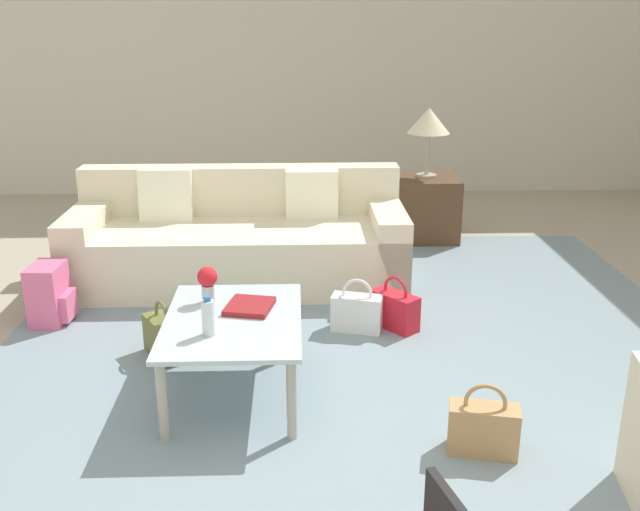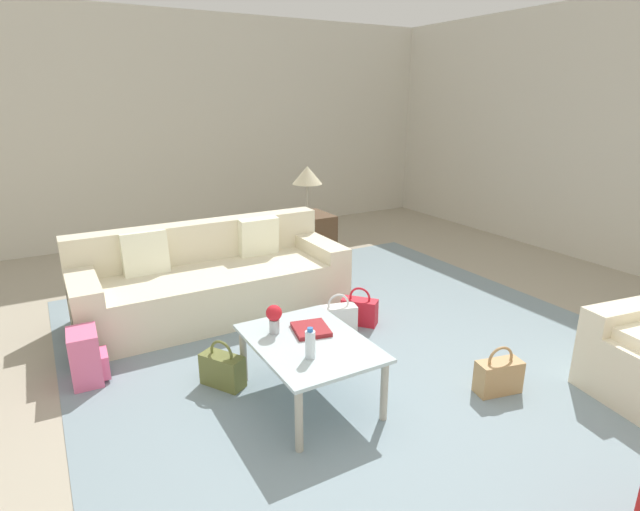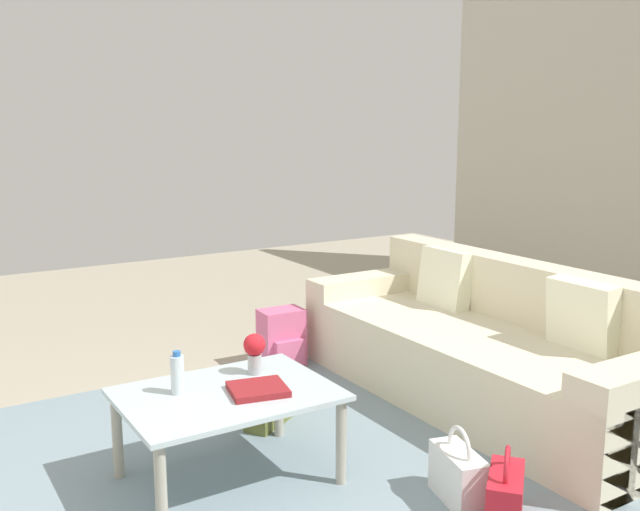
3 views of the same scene
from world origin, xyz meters
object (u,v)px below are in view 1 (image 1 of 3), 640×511
coffee_table_book (250,306)px  table_lamp (429,122)px  handbag_tan (483,428)px  backpack_pink (50,295)px  water_bottle (208,317)px  handbag_olive (164,337)px  coffee_table (233,328)px  handbag_red (395,310)px  handbag_white (357,312)px  couch (240,242)px  side_table (425,208)px  flower_vase (208,281)px

coffee_table_book → table_lamp: size_ratio=0.42×
handbag_tan → backpack_pink: (-1.58, -2.48, 0.06)m
water_bottle → handbag_olive: 0.85m
coffee_table → handbag_red: size_ratio=2.71×
table_lamp → handbag_white: table_lamp is taller
couch → table_lamp: table_lamp is taller
side_table → handbag_tan: 3.40m
couch → coffee_table_book: (1.68, 0.18, 0.17)m
water_bottle → table_lamp: size_ratio=0.33×
side_table → handbag_tan: side_table is taller
handbag_olive → backpack_pink: backpack_pink is taller
table_lamp → side_table: bearing=180.0°
couch → coffee_table: bearing=3.2°
coffee_table → handbag_red: bearing=130.4°
couch → handbag_tan: 2.71m
coffee_table → handbag_white: bearing=137.7°
handbag_white → handbag_red: (-0.03, 0.25, 0.00)m
water_bottle → handbag_white: water_bottle is taller
backpack_pink → couch: bearing=123.8°
couch → water_bottle: (2.00, -0.00, 0.25)m
couch → coffee_table: size_ratio=2.55×
handbag_white → handbag_olive: (0.33, -1.18, 0.00)m
handbag_olive → handbag_red: size_ratio=1.00×
coffee_table → side_table: (-2.80, 1.50, -0.10)m
side_table → handbag_red: (1.98, -0.53, -0.15)m
flower_vase → handbag_red: flower_vase is taller
backpack_pink → side_table: bearing=122.8°
coffee_table_book → side_table: 3.04m
couch → handbag_red: couch is taller
table_lamp → handbag_olive: (2.34, -1.96, -0.92)m
handbag_red → table_lamp: bearing=164.9°
coffee_table_book → flower_vase: size_ratio=1.25×
flower_vase → handbag_red: 1.34m
coffee_table → water_bottle: water_bottle is taller
couch → backpack_pink: (0.80, -1.19, -0.10)m
flower_vase → handbag_red: bearing=118.3°
couch → coffee_table: 1.80m
coffee_table → handbag_white: coffee_table is taller
coffee_table → coffee_table_book: bearing=146.3°
handbag_white → flower_vase: bearing=-56.7°
table_lamp → backpack_pink: bearing=-57.2°
handbag_white → table_lamp: bearing=158.7°
coffee_table_book → flower_vase: (-0.10, -0.23, 0.11)m
handbag_red → handbag_olive: bearing=-75.7°
handbag_white → side_table: bearing=158.7°
coffee_table → backpack_pink: (-1.00, -1.29, -0.19)m
flower_vase → table_lamp: bearing=147.4°
flower_vase → table_lamp: size_ratio=0.34×
handbag_white → backpack_pink: (-0.21, -2.01, 0.06)m
coffee_table → table_lamp: (-2.80, 1.50, 0.66)m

